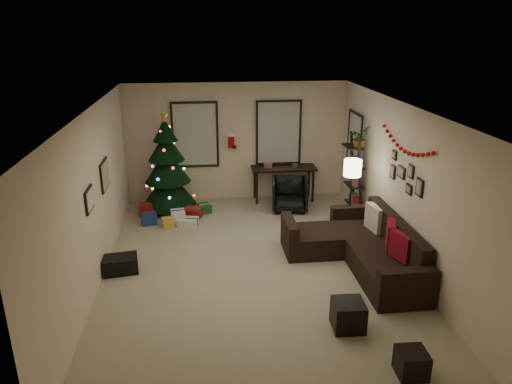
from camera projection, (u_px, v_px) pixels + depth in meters
floor at (254, 268)px, 8.10m from camera, size 7.00×7.00×0.00m
ceiling at (254, 109)px, 7.20m from camera, size 7.00×7.00×0.00m
wall_back at (237, 142)px, 10.93m from camera, size 5.00×0.00×5.00m
wall_front at (296, 320)px, 4.37m from camera, size 5.00×0.00×5.00m
wall_left at (94, 199)px, 7.38m from camera, size 0.00×7.00×7.00m
wall_right at (404, 187)px, 7.92m from camera, size 0.00×7.00×7.00m
window_back_left at (195, 135)px, 10.73m from camera, size 1.05×0.06×1.50m
window_back_right at (278, 133)px, 10.93m from camera, size 1.05×0.06×1.50m
window_right_wall at (355, 142)px, 10.25m from camera, size 0.06×0.90×1.30m
christmas_tree at (167, 170)px, 10.33m from camera, size 1.20×1.20×2.23m
presents at (175, 214)px, 10.05m from camera, size 1.50×1.01×0.30m
sofa at (362, 248)px, 8.16m from camera, size 1.86×2.70×0.86m
pillow_red_a at (401, 247)px, 7.41m from camera, size 0.23×0.45×0.43m
pillow_red_b at (391, 235)px, 7.80m from camera, size 0.26×0.48×0.46m
pillow_cream at (374, 218)px, 8.53m from camera, size 0.21×0.48×0.46m
ottoman_near at (348, 315)px, 6.44m from camera, size 0.44×0.44×0.40m
ottoman_far at (412, 363)px, 5.59m from camera, size 0.35×0.35×0.32m
desk at (284, 171)px, 10.99m from camera, size 1.48×0.53×0.80m
desk_chair at (290, 194)px, 10.50m from camera, size 0.79×0.75×0.72m
bookshelf at (355, 179)px, 9.80m from camera, size 0.30×0.54×1.84m
potted_plant at (360, 134)px, 9.42m from camera, size 0.68×0.68×0.57m
floor_lamp at (352, 173)px, 8.85m from camera, size 0.33×0.33×1.55m
art_map at (105, 175)px, 8.16m from camera, size 0.04×0.60×0.50m
art_abstract at (89, 200)px, 7.01m from camera, size 0.04×0.45×0.35m
gallery at (406, 176)px, 7.77m from camera, size 0.03×1.25×0.54m
garland at (405, 144)px, 7.66m from camera, size 0.08×1.90×0.30m
stocking_left at (231, 140)px, 10.71m from camera, size 0.20×0.05×0.36m
stocking_right at (245, 134)px, 10.94m from camera, size 0.20×0.05×0.36m
storage_bin at (121, 264)px, 7.92m from camera, size 0.61×0.45×0.28m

